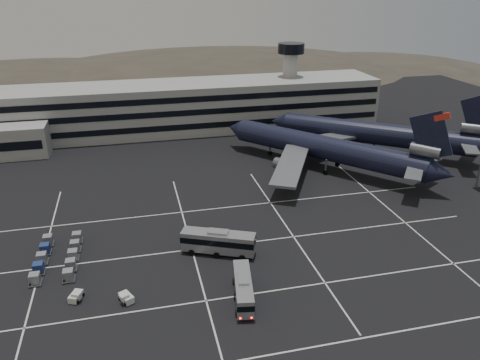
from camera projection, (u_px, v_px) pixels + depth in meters
name	position (u px, v px, depth m)	size (l,w,h in m)	color
ground	(232.00, 258.00, 76.18)	(260.00, 260.00, 0.00)	black
lane_markings	(237.00, 254.00, 77.03)	(90.00, 55.62, 0.01)	silver
terminal	(169.00, 109.00, 136.29)	(125.00, 26.00, 24.00)	gray
hills	(194.00, 94.00, 236.55)	(352.00, 180.00, 44.00)	#38332B
trijet_main	(327.00, 148.00, 109.54)	(41.92, 47.37, 18.08)	black
trijet_far	(379.00, 133.00, 119.60)	(48.78, 40.38, 18.08)	black
bus_near	(243.00, 287.00, 65.59)	(4.06, 10.47, 3.60)	gray
bus_far	(218.00, 241.00, 76.38)	(12.24, 7.56, 4.29)	gray
tug_a	(76.00, 296.00, 65.85)	(2.19, 2.67, 1.49)	silver
tug_b	(127.00, 298.00, 65.55)	(2.36, 2.77, 1.53)	silver
uld_cluster	(58.00, 257.00, 74.88)	(7.05, 13.75, 1.76)	#2D2D30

